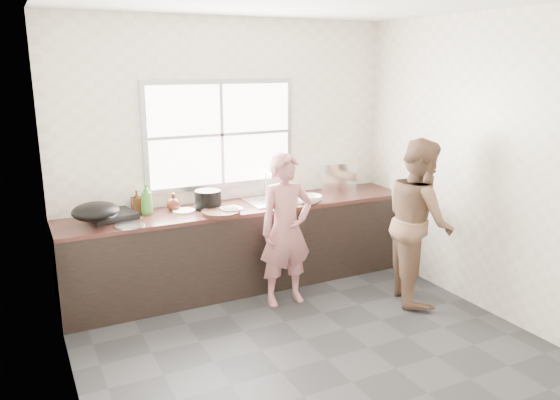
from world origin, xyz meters
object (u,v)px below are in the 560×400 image
bowl_crabs (310,200)px  black_pot (208,200)px  bowl_held (311,200)px  bowl_mince (232,210)px  bottle_brown_tall (137,202)px  woman (286,235)px  dish_rack (335,175)px  plate_food (184,211)px  bottle_green (147,199)px  wok (96,211)px  pot_lid_left (130,225)px  glass_jar (148,205)px  cutting_board (221,212)px  person_side (419,221)px  bottle_brown_short (173,203)px  burner (111,215)px  pot_lid_right (131,216)px

bowl_crabs → black_pot: size_ratio=0.78×
bowl_held → black_pot: bearing=166.5°
bowl_mince → bottle_brown_tall: bearing=151.1°
woman → black_pot: (-0.56, 0.59, 0.27)m
dish_rack → plate_food: bearing=-160.6°
plate_food → dish_rack: size_ratio=0.53×
bowl_crabs → bottle_green: bearing=168.8°
bowl_held → wok: bearing=177.0°
bowl_crabs → plate_food: (-1.26, 0.25, -0.02)m
bowl_crabs → plate_food: bearing=168.9°
bowl_mince → bowl_crabs: 0.86m
bowl_mince → pot_lid_left: size_ratio=0.77×
glass_jar → cutting_board: bearing=-37.2°
person_side → plate_food: size_ratio=7.25×
plate_food → bowl_mince: bearing=-31.9°
person_side → pot_lid_left: (-2.55, 0.83, 0.07)m
person_side → bowl_held: person_side is taller
bowl_crabs → bottle_brown_short: bottle_brown_short is taller
bottle_brown_short → glass_jar: 0.24m
cutting_board → wok: size_ratio=0.89×
woman → bottle_brown_short: 1.14m
woman → wok: 1.72m
bottle_brown_tall → glass_jar: 0.12m
person_side → bottle_brown_tall: size_ratio=8.15×
plate_food → bottle_brown_tall: size_ratio=1.12×
bottle_green → dish_rack: dish_rack is taller
bowl_crabs → bottle_brown_short: bearing=165.5°
person_side → bowl_mince: bearing=85.4°
woman → dish_rack: woman is taller
plate_food → bottle_brown_tall: 0.45m
bottle_brown_short → dish_rack: 1.91m
burner → bowl_crabs: bearing=-9.8°
person_side → bottle_brown_tall: person_side is taller
bottle_brown_tall → cutting_board: bearing=-32.6°
cutting_board → glass_jar: 0.73m
woman → black_pot: size_ratio=5.28×
bowl_crabs → bottle_green: bottle_green is taller
cutting_board → glass_jar: (-0.58, 0.44, 0.04)m
pot_lid_right → glass_jar: bearing=32.4°
bowl_mince → bottle_brown_short: bearing=143.7°
bowl_mince → wok: bearing=174.8°
plate_food → bottle_brown_short: (-0.07, 0.10, 0.07)m
bowl_held → bowl_crabs: bearing=180.0°
person_side → bottle_brown_tall: 2.71m
person_side → pot_lid_left: person_side is taller
woman → plate_food: (-0.81, 0.59, 0.19)m
cutting_board → burner: (-0.95, 0.33, 0.01)m
bottle_green → pot_lid_right: 0.21m
bowl_mince → bottle_brown_tall: bottle_brown_tall is taller
black_pot → wok: bearing=-172.9°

